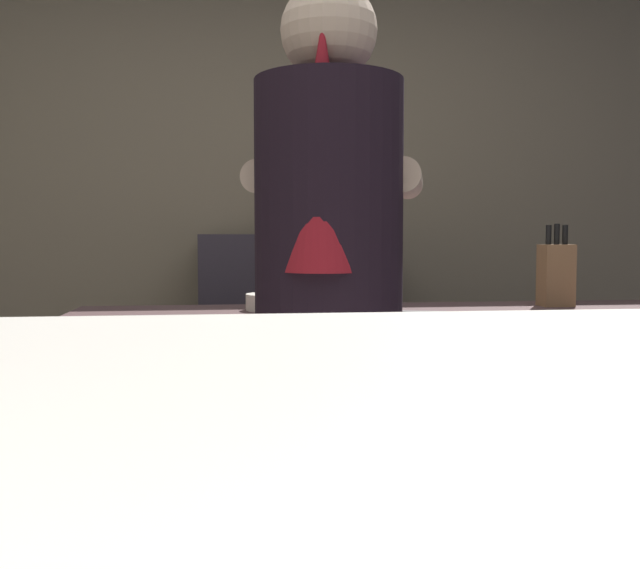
{
  "coord_description": "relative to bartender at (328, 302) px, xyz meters",
  "views": [
    {
      "loc": [
        -0.21,
        -1.32,
        1.15
      ],
      "look_at": [
        -0.14,
        -0.75,
        1.11
      ],
      "focal_mm": 39.93,
      "sensor_mm": 36.0,
      "label": 1
    }
  ],
  "objects": [
    {
      "name": "knife_block",
      "position": [
        0.82,
        0.57,
        0.03
      ],
      "size": [
        0.1,
        0.08,
        0.27
      ],
      "color": "olive",
      "rests_on": "prep_counter"
    },
    {
      "name": "bottle_olive_oil",
      "position": [
        0.06,
        1.53,
        0.23
      ],
      "size": [
        0.07,
        0.07,
        0.18
      ],
      "color": "red",
      "rests_on": "back_shelf"
    },
    {
      "name": "bartender",
      "position": [
        0.0,
        0.0,
        0.0
      ],
      "size": [
        0.49,
        0.55,
        1.73
      ],
      "rotation": [
        0.0,
        0.0,
        1.3
      ],
      "color": "#312530",
      "rests_on": "ground"
    },
    {
      "name": "prep_counter",
      "position": [
        0.34,
        0.46,
        -0.54
      ],
      "size": [
        2.1,
        0.6,
        0.93
      ],
      "primitive_type": "cube",
      "color": "#4C3535",
      "rests_on": "ground"
    },
    {
      "name": "bottle_soy",
      "position": [
        -0.01,
        1.64,
        0.25
      ],
      "size": [
        0.06,
        0.06,
        0.24
      ],
      "color": "red",
      "rests_on": "back_shelf"
    },
    {
      "name": "chefs_knife",
      "position": [
        0.28,
        0.41,
        -0.07
      ],
      "size": [
        0.24,
        0.09,
        0.01
      ],
      "primitive_type": "cube",
      "rotation": [
        0.0,
        0.0,
        -0.25
      ],
      "color": "silver",
      "rests_on": "prep_counter"
    },
    {
      "name": "bottle_vinegar",
      "position": [
        0.32,
        1.57,
        0.23
      ],
      "size": [
        0.06,
        0.06,
        0.18
      ],
      "color": "black",
      "rests_on": "back_shelf"
    },
    {
      "name": "mixing_bowl",
      "position": [
        -0.09,
        0.56,
        -0.05
      ],
      "size": [
        0.18,
        0.18,
        0.05
      ],
      "primitive_type": "cylinder",
      "color": "beige",
      "rests_on": "prep_counter"
    },
    {
      "name": "bottle_hot_sauce",
      "position": [
        0.21,
        1.64,
        0.23
      ],
      "size": [
        0.07,
        0.07,
        0.18
      ],
      "color": "#D2CD83",
      "rests_on": "back_shelf"
    },
    {
      "name": "wall_back",
      "position": [
        -0.01,
        1.91,
        0.35
      ],
      "size": [
        5.2,
        0.1,
        2.7
      ],
      "primitive_type": "cube",
      "color": "gray",
      "rests_on": "ground"
    },
    {
      "name": "back_shelf",
      "position": [
        0.05,
        1.63,
        -0.42
      ],
      "size": [
        0.84,
        0.36,
        1.16
      ],
      "primitive_type": "cube",
      "color": "#39313B",
      "rests_on": "ground"
    }
  ]
}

